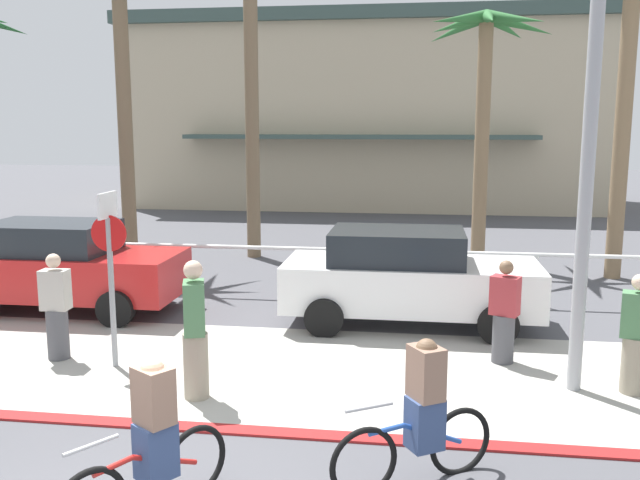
{
  "coord_description": "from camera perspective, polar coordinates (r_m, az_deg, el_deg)",
  "views": [
    {
      "loc": [
        2.41,
        -5.1,
        3.52
      ],
      "look_at": [
        0.83,
        6.0,
        1.62
      ],
      "focal_mm": 38.82,
      "sensor_mm": 36.0,
      "label": 1
    }
  ],
  "objects": [
    {
      "name": "palm_tree_2",
      "position": [
        18.09,
        -16.05,
        16.06
      ],
      "size": [
        2.91,
        3.44,
        7.42
      ],
      "color": "#756047",
      "rests_on": "ground"
    },
    {
      "name": "ground_plane",
      "position": [
        15.69,
        -0.94,
        -3.34
      ],
      "size": [
        80.0,
        80.0,
        0.0
      ],
      "primitive_type": "plane",
      "color": "#4C4C51"
    },
    {
      "name": "car_red_1",
      "position": [
        13.89,
        -20.58,
        -1.99
      ],
      "size": [
        4.4,
        2.02,
        1.69
      ],
      "color": "red",
      "rests_on": "ground"
    },
    {
      "name": "building_backdrop",
      "position": [
        31.23,
        3.86,
        10.43
      ],
      "size": [
        19.87,
        9.49,
        7.9
      ],
      "color": "#BCAD8E",
      "rests_on": "ground"
    },
    {
      "name": "stop_sign_bike_lane",
      "position": [
        10.25,
        -16.93,
        -1.14
      ],
      "size": [
        0.52,
        0.56,
        2.56
      ],
      "color": "gray",
      "rests_on": "ground"
    },
    {
      "name": "streetlight_curb",
      "position": [
        9.19,
        22.03,
        13.67
      ],
      "size": [
        0.24,
        2.54,
        7.5
      ],
      "color": "#9EA0A5",
      "rests_on": "ground"
    },
    {
      "name": "pedestrian_3",
      "position": [
        11.07,
        -20.9,
        -5.53
      ],
      "size": [
        0.41,
        0.33,
        1.62
      ],
      "color": "#4C4C51",
      "rests_on": "ground"
    },
    {
      "name": "cyclist_red_1",
      "position": [
        6.61,
        -13.76,
        -15.95
      ],
      "size": [
        1.08,
        1.53,
        1.5
      ],
      "color": "black",
      "rests_on": "ground"
    },
    {
      "name": "palm_tree_4",
      "position": [
        18.12,
        13.36,
        13.65
      ],
      "size": [
        3.09,
        3.53,
        6.26
      ],
      "color": "#846B4C",
      "rests_on": "ground"
    },
    {
      "name": "car_white_2",
      "position": [
        12.18,
        7.24,
        -3.01
      ],
      "size": [
        4.4,
        2.02,
        1.69
      ],
      "color": "white",
      "rests_on": "ground"
    },
    {
      "name": "rail_fence",
      "position": [
        14.07,
        -1.91,
        -1.36
      ],
      "size": [
        19.0,
        0.08,
        1.04
      ],
      "color": "white",
      "rests_on": "ground"
    },
    {
      "name": "curb_paint",
      "position": [
        8.44,
        -9.57,
        -15.02
      ],
      "size": [
        44.0,
        0.24,
        0.03
      ],
      "primitive_type": "cube",
      "color": "maroon",
      "rests_on": "ground"
    },
    {
      "name": "pedestrian_1",
      "position": [
        9.01,
        -10.26,
        -7.73
      ],
      "size": [
        0.4,
        0.46,
        1.82
      ],
      "color": "gray",
      "rests_on": "ground"
    },
    {
      "name": "pedestrian_2",
      "position": [
        10.55,
        14.94,
        -6.15
      ],
      "size": [
        0.47,
        0.42,
        1.56
      ],
      "color": "#4C4C51",
      "rests_on": "ground"
    },
    {
      "name": "cyclist_blue_0",
      "position": [
        7.04,
        8.3,
        -14.14
      ],
      "size": [
        1.57,
        1.02,
        1.5
      ],
      "color": "black",
      "rests_on": "ground"
    },
    {
      "name": "palm_tree_5",
      "position": [
        17.1,
        24.2,
        14.7
      ],
      "size": [
        3.34,
        2.99,
        7.04
      ],
      "color": "#846B4C",
      "rests_on": "ground"
    },
    {
      "name": "sidewalk_strip",
      "position": [
        10.22,
        -6.13,
        -10.5
      ],
      "size": [
        44.0,
        4.0,
        0.02
      ],
      "primitive_type": "cube",
      "color": "#ADAAA0",
      "rests_on": "ground"
    },
    {
      "name": "pedestrian_0",
      "position": [
        9.95,
        24.59,
        -7.5
      ],
      "size": [
        0.46,
        0.4,
        1.61
      ],
      "color": "gray",
      "rests_on": "ground"
    }
  ]
}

